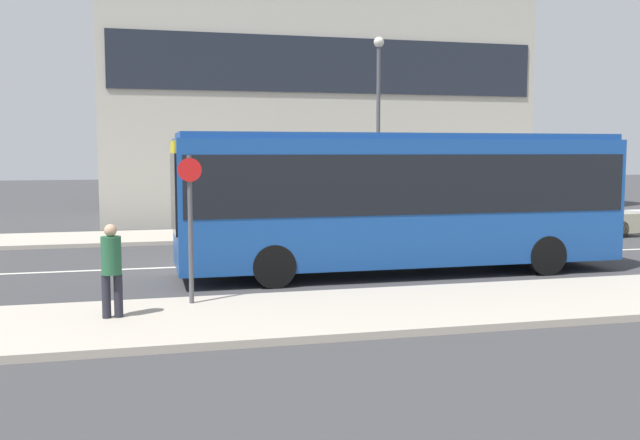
# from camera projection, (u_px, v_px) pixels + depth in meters

# --- Properties ---
(ground_plane) EXTENTS (120.00, 120.00, 0.00)m
(ground_plane) POSITION_uv_depth(u_px,v_px,m) (210.00, 266.00, 18.60)
(ground_plane) COLOR #3A3A3D
(sidewalk_near) EXTENTS (44.00, 3.50, 0.13)m
(sidewalk_near) POSITION_uv_depth(u_px,v_px,m) (244.00, 317.00, 12.56)
(sidewalk_near) COLOR #B2A899
(sidewalk_near) RESTS_ON ground_plane
(sidewalk_far) EXTENTS (44.00, 3.50, 0.13)m
(sidewalk_far) POSITION_uv_depth(u_px,v_px,m) (193.00, 236.00, 24.63)
(sidewalk_far) COLOR #B2A899
(sidewalk_far) RESTS_ON ground_plane
(lane_centerline) EXTENTS (41.80, 0.16, 0.01)m
(lane_centerline) POSITION_uv_depth(u_px,v_px,m) (210.00, 266.00, 18.60)
(lane_centerline) COLOR silver
(lane_centerline) RESTS_ON ground_plane
(city_bus) EXTENTS (10.83, 2.52, 3.41)m
(city_bus) POSITION_uv_depth(u_px,v_px,m) (400.00, 194.00, 17.34)
(city_bus) COLOR #194793
(city_bus) RESTS_ON ground_plane
(parked_car_0) EXTENTS (4.11, 1.79, 1.41)m
(parked_car_0) POSITION_uv_depth(u_px,v_px,m) (573.00, 218.00, 25.05)
(parked_car_0) COLOR #A39E84
(parked_car_0) RESTS_ON ground_plane
(pedestrian_near_stop) EXTENTS (0.35, 0.34, 1.62)m
(pedestrian_near_stop) POSITION_uv_depth(u_px,v_px,m) (111.00, 265.00, 12.19)
(pedestrian_near_stop) COLOR #23232D
(pedestrian_near_stop) RESTS_ON sidewalk_near
(bus_stop_sign) EXTENTS (0.44, 0.12, 2.79)m
(bus_stop_sign) POSITION_uv_depth(u_px,v_px,m) (190.00, 218.00, 13.29)
(bus_stop_sign) COLOR #4C4C51
(bus_stop_sign) RESTS_ON sidewalk_near
(street_lamp) EXTENTS (0.36, 0.36, 6.84)m
(street_lamp) POSITION_uv_depth(u_px,v_px,m) (378.00, 114.00, 25.11)
(street_lamp) COLOR #4C4C51
(street_lamp) RESTS_ON sidewalk_far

